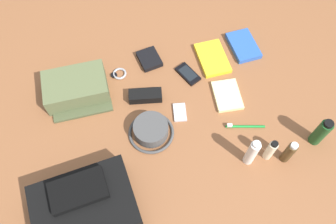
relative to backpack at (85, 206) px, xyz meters
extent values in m
cube|color=brown|center=(-0.40, -0.27, -0.07)|extent=(2.64, 2.02, 0.02)
cube|color=black|center=(0.00, 0.00, 0.00)|extent=(0.35, 0.26, 0.10)
cube|color=black|center=(0.00, -0.04, 0.06)|extent=(0.19, 0.12, 0.03)
cube|color=#56603D|center=(-0.07, -0.50, -0.01)|extent=(0.27, 0.19, 0.09)
cube|color=#454D30|center=(-0.07, -0.41, -0.05)|extent=(0.25, 0.08, 0.01)
cylinder|color=#454545|center=(-0.31, -0.22, -0.02)|extent=(0.14, 0.14, 0.06)
torus|color=#454545|center=(-0.31, -0.22, -0.05)|extent=(0.19, 0.19, 0.01)
cylinder|color=#19471E|center=(-0.92, 0.03, 0.01)|extent=(0.05, 0.05, 0.14)
cylinder|color=black|center=(-0.92, 0.03, 0.09)|extent=(0.04, 0.04, 0.01)
cylinder|color=#473319|center=(-0.77, 0.06, 0.00)|extent=(0.04, 0.04, 0.12)
cylinder|color=silver|center=(-0.77, 0.06, 0.07)|extent=(0.03, 0.03, 0.01)
cylinder|color=beige|center=(-0.71, 0.03, 0.00)|extent=(0.03, 0.03, 0.11)
cylinder|color=black|center=(-0.71, 0.03, 0.06)|extent=(0.02, 0.02, 0.01)
cylinder|color=white|center=(-0.63, 0.02, 0.02)|extent=(0.04, 0.04, 0.15)
cylinder|color=silver|center=(-0.63, 0.02, 0.10)|extent=(0.03, 0.03, 0.01)
cube|color=blue|center=(-0.85, -0.50, -0.04)|extent=(0.12, 0.18, 0.02)
cube|color=white|center=(-0.85, -0.50, -0.05)|extent=(0.11, 0.17, 0.02)
cube|color=yellow|center=(-0.69, -0.48, -0.05)|extent=(0.14, 0.20, 0.02)
cube|color=white|center=(-0.69, -0.48, -0.05)|extent=(0.13, 0.19, 0.01)
cube|color=black|center=(-0.55, -0.44, -0.05)|extent=(0.09, 0.13, 0.01)
cube|color=black|center=(-0.55, -0.44, -0.04)|extent=(0.07, 0.09, 0.00)
cube|color=#B7B7BC|center=(-0.45, -0.26, -0.05)|extent=(0.07, 0.09, 0.01)
cylinder|color=silver|center=(-0.45, -0.28, -0.05)|extent=(0.03, 0.03, 0.00)
torus|color=#99999E|center=(-0.27, -0.54, -0.05)|extent=(0.06, 0.06, 0.01)
cylinder|color=black|center=(-0.24, -0.54, -0.05)|extent=(0.03, 0.03, 0.01)
cylinder|color=#198C33|center=(-0.68, -0.12, -0.05)|extent=(0.15, 0.06, 0.01)
cube|color=white|center=(-0.62, -0.14, -0.04)|extent=(0.02, 0.02, 0.01)
cube|color=black|center=(-0.42, -0.57, -0.04)|extent=(0.10, 0.12, 0.02)
cube|color=beige|center=(-0.67, -0.28, -0.05)|extent=(0.13, 0.17, 0.02)
cube|color=black|center=(-0.34, -0.38, -0.04)|extent=(0.15, 0.09, 0.04)
camera|label=1|loc=(-0.19, 0.35, 1.19)|focal=36.10mm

